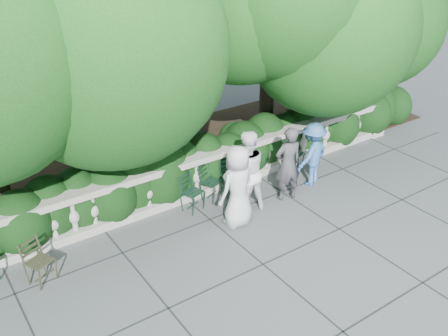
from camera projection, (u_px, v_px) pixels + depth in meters
ground at (252, 230)px, 10.21m from camera, size 90.00×90.00×0.00m
balustrade at (204, 174)px, 11.29m from camera, size 12.00×0.44×1.00m
shrub_hedge at (178, 172)px, 12.39m from camera, size 15.00×2.60×1.70m
tree_canopy at (193, 3)px, 11.01m from camera, size 15.04×6.52×6.78m
chair_c at (198, 212)px, 10.80m from camera, size 0.57×0.59×0.84m
chair_d at (217, 201)px, 11.22m from camera, size 0.60×0.62×0.84m
chair_e at (234, 197)px, 11.35m from camera, size 0.49×0.52×0.84m
chair_f at (298, 172)px, 12.43m from camera, size 0.60×0.62×0.84m
chair_weathered at (49, 284)px, 8.75m from camera, size 0.60×0.62×0.84m
person_businessman at (238, 186)px, 10.02m from camera, size 0.95×0.71×1.76m
person_woman_grey at (288, 164)px, 10.93m from camera, size 0.70×0.52×1.73m
person_casual_man at (246, 172)px, 10.48m from camera, size 1.00×0.83×1.85m
person_older_blue at (313, 154)px, 11.56m from camera, size 1.10×0.78×1.54m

